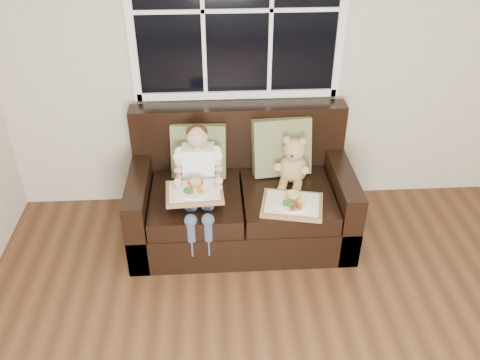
{
  "coord_description": "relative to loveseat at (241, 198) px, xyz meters",
  "views": [
    {
      "loc": [
        -0.58,
        -1.27,
        2.64
      ],
      "look_at": [
        -0.4,
        1.85,
        0.59
      ],
      "focal_mm": 38.0,
      "sensor_mm": 36.0,
      "label": 1
    }
  ],
  "objects": [
    {
      "name": "tray_left",
      "position": [
        -0.35,
        -0.27,
        0.26
      ],
      "size": [
        0.43,
        0.33,
        0.09
      ],
      "rotation": [
        0.0,
        0.0,
        0.06
      ],
      "color": "olive",
      "rests_on": "child"
    },
    {
      "name": "window_back",
      "position": [
        -0.0,
        0.46,
        1.34
      ],
      "size": [
        1.62,
        0.04,
        1.37
      ],
      "color": "black",
      "rests_on": "room_walls"
    },
    {
      "name": "child",
      "position": [
        -0.32,
        -0.12,
        0.32
      ],
      "size": [
        0.35,
        0.58,
        0.79
      ],
      "color": "white",
      "rests_on": "loveseat"
    },
    {
      "name": "room_walls",
      "position": [
        0.38,
        -2.02,
        1.28
      ],
      "size": [
        4.52,
        5.02,
        2.71
      ],
      "color": "beige",
      "rests_on": "ground"
    },
    {
      "name": "pillow_right",
      "position": [
        0.33,
        0.15,
        0.37
      ],
      "size": [
        0.48,
        0.26,
        0.47
      ],
      "rotation": [
        -0.21,
        0.0,
        0.12
      ],
      "color": "olive",
      "rests_on": "loveseat"
    },
    {
      "name": "loveseat",
      "position": [
        0.0,
        0.0,
        0.0
      ],
      "size": [
        1.7,
        0.92,
        0.96
      ],
      "color": "black",
      "rests_on": "ground"
    },
    {
      "name": "pillow_left",
      "position": [
        -0.32,
        0.15,
        0.35
      ],
      "size": [
        0.44,
        0.23,
        0.44
      ],
      "rotation": [
        -0.21,
        0.0,
        -0.09
      ],
      "color": "olive",
      "rests_on": "loveseat"
    },
    {
      "name": "teddy_bear",
      "position": [
        0.41,
        0.01,
        0.3
      ],
      "size": [
        0.27,
        0.33,
        0.4
      ],
      "rotation": [
        0.0,
        0.0,
        -0.28
      ],
      "color": "tan",
      "rests_on": "loveseat"
    },
    {
      "name": "tray_right",
      "position": [
        0.35,
        -0.34,
        0.17
      ],
      "size": [
        0.49,
        0.41,
        0.1
      ],
      "rotation": [
        0.0,
        0.0,
        -0.21
      ],
      "color": "olive",
      "rests_on": "loveseat"
    }
  ]
}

